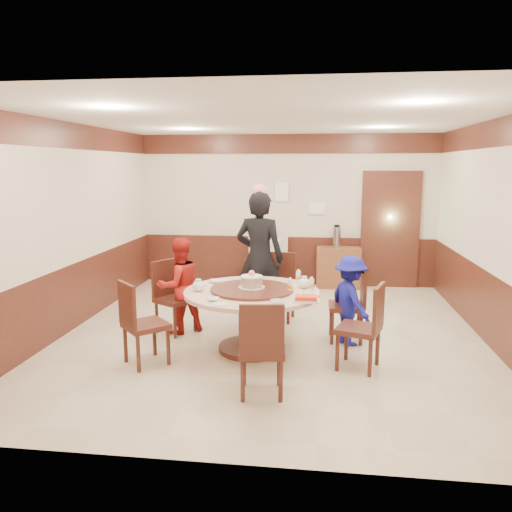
# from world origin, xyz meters

# --- Properties ---
(room) EXTENTS (6.00, 6.04, 2.84)m
(room) POSITION_xyz_m (0.01, 0.01, 1.08)
(room) COLOR beige
(room) RESTS_ON ground
(banquet_table) EXTENTS (1.63, 1.63, 0.78)m
(banquet_table) POSITION_xyz_m (-0.19, -0.62, 0.53)
(banquet_table) COLOR #441D15
(banquet_table) RESTS_ON ground
(chair_0) EXTENTS (0.46, 0.45, 0.97)m
(chair_0) POSITION_xyz_m (0.99, -0.12, 0.30)
(chair_0) COLOR #441D15
(chair_0) RESTS_ON ground
(chair_1) EXTENTS (0.49, 0.50, 0.97)m
(chair_1) POSITION_xyz_m (0.04, 0.67, 0.30)
(chair_1) COLOR #441D15
(chair_1) RESTS_ON ground
(chair_2) EXTENTS (0.61, 0.61, 0.97)m
(chair_2) POSITION_xyz_m (-1.32, -0.06, 0.30)
(chair_2) COLOR #441D15
(chair_2) RESTS_ON ground
(chair_3) EXTENTS (0.62, 0.62, 0.97)m
(chair_3) POSITION_xyz_m (-1.33, -1.20, 0.30)
(chair_3) COLOR #441D15
(chair_3) RESTS_ON ground
(chair_4) EXTENTS (0.49, 0.50, 0.97)m
(chair_4) POSITION_xyz_m (0.07, -1.81, 0.30)
(chair_4) COLOR #441D15
(chair_4) RESTS_ON ground
(chair_5) EXTENTS (0.56, 0.56, 0.97)m
(chair_5) POSITION_xyz_m (1.08, -1.03, 0.30)
(chair_5) COLOR #441D15
(chair_5) RESTS_ON ground
(person_standing) EXTENTS (0.77, 0.58, 1.89)m
(person_standing) POSITION_xyz_m (-0.22, 0.46, 0.94)
(person_standing) COLOR black
(person_standing) RESTS_ON ground
(person_red) EXTENTS (0.79, 0.78, 1.29)m
(person_red) POSITION_xyz_m (-1.24, -0.07, 0.65)
(person_red) COLOR #B11D17
(person_red) RESTS_ON ground
(person_blue) EXTENTS (0.72, 0.84, 1.13)m
(person_blue) POSITION_xyz_m (1.01, -0.26, 0.57)
(person_blue) COLOR navy
(person_blue) RESTS_ON ground
(birthday_cake) EXTENTS (0.32, 0.32, 0.21)m
(birthday_cake) POSITION_xyz_m (-0.19, -0.59, 0.85)
(birthday_cake) COLOR white
(birthday_cake) RESTS_ON banquet_table
(teapot_left) EXTENTS (0.17, 0.15, 0.13)m
(teapot_left) POSITION_xyz_m (-0.81, -0.73, 0.81)
(teapot_left) COLOR white
(teapot_left) RESTS_ON banquet_table
(teapot_right) EXTENTS (0.17, 0.15, 0.13)m
(teapot_right) POSITION_xyz_m (0.43, -0.41, 0.81)
(teapot_right) COLOR white
(teapot_right) RESTS_ON banquet_table
(bowl_0) EXTENTS (0.16, 0.16, 0.04)m
(bowl_0) POSITION_xyz_m (-0.70, -0.28, 0.77)
(bowl_0) COLOR white
(bowl_0) RESTS_ON banquet_table
(bowl_1) EXTENTS (0.15, 0.15, 0.05)m
(bowl_1) POSITION_xyz_m (0.17, -1.19, 0.77)
(bowl_1) COLOR white
(bowl_1) RESTS_ON banquet_table
(bowl_2) EXTENTS (0.14, 0.14, 0.03)m
(bowl_2) POSITION_xyz_m (-0.55, -1.14, 0.77)
(bowl_2) COLOR white
(bowl_2) RESTS_ON banquet_table
(bowl_3) EXTENTS (0.13, 0.13, 0.04)m
(bowl_3) POSITION_xyz_m (0.49, -0.77, 0.77)
(bowl_3) COLOR white
(bowl_3) RESTS_ON banquet_table
(saucer_near) EXTENTS (0.18, 0.18, 0.01)m
(saucer_near) POSITION_xyz_m (-0.44, -1.27, 0.76)
(saucer_near) COLOR white
(saucer_near) RESTS_ON banquet_table
(saucer_far) EXTENTS (0.18, 0.18, 0.01)m
(saucer_far) POSITION_xyz_m (0.26, -0.12, 0.76)
(saucer_far) COLOR white
(saucer_far) RESTS_ON banquet_table
(shrimp_platter) EXTENTS (0.30, 0.20, 0.06)m
(shrimp_platter) POSITION_xyz_m (0.47, -1.03, 0.78)
(shrimp_platter) COLOR white
(shrimp_platter) RESTS_ON banquet_table
(bottle_0) EXTENTS (0.06, 0.06, 0.16)m
(bottle_0) POSITION_xyz_m (0.27, -0.66, 0.83)
(bottle_0) COLOR white
(bottle_0) RESTS_ON banquet_table
(bottle_1) EXTENTS (0.06, 0.06, 0.16)m
(bottle_1) POSITION_xyz_m (0.52, -0.59, 0.83)
(bottle_1) COLOR white
(bottle_1) RESTS_ON banquet_table
(bottle_2) EXTENTS (0.06, 0.06, 0.16)m
(bottle_2) POSITION_xyz_m (0.35, -0.18, 0.83)
(bottle_2) COLOR white
(bottle_2) RESTS_ON banquet_table
(tv_stand) EXTENTS (0.85, 0.45, 0.50)m
(tv_stand) POSITION_xyz_m (-0.33, 2.75, 0.25)
(tv_stand) COLOR #441D15
(tv_stand) RESTS_ON ground
(television) EXTENTS (0.74, 0.12, 0.42)m
(television) POSITION_xyz_m (-0.33, 2.75, 0.71)
(television) COLOR gray
(television) RESTS_ON tv_stand
(side_cabinet) EXTENTS (0.80, 0.40, 0.75)m
(side_cabinet) POSITION_xyz_m (0.97, 2.78, 0.38)
(side_cabinet) COLOR brown
(side_cabinet) RESTS_ON ground
(thermos) EXTENTS (0.15, 0.15, 0.38)m
(thermos) POSITION_xyz_m (0.93, 2.78, 0.94)
(thermos) COLOR silver
(thermos) RESTS_ON side_cabinet
(notice_left) EXTENTS (0.25, 0.00, 0.35)m
(notice_left) POSITION_xyz_m (-0.10, 2.96, 1.75)
(notice_left) COLOR white
(notice_left) RESTS_ON room
(notice_right) EXTENTS (0.30, 0.00, 0.22)m
(notice_right) POSITION_xyz_m (0.55, 2.96, 1.45)
(notice_right) COLOR white
(notice_right) RESTS_ON room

